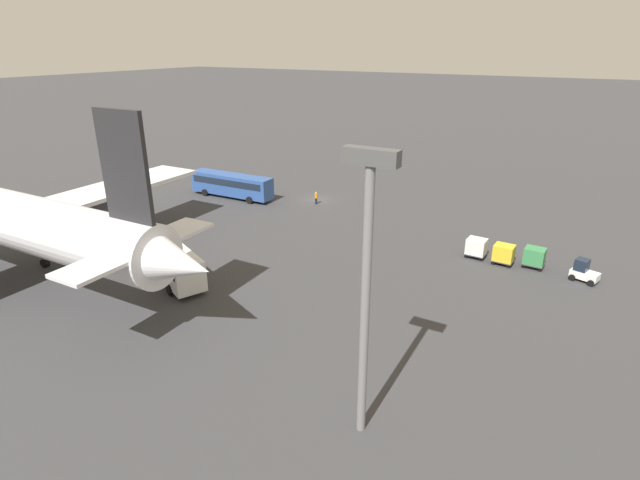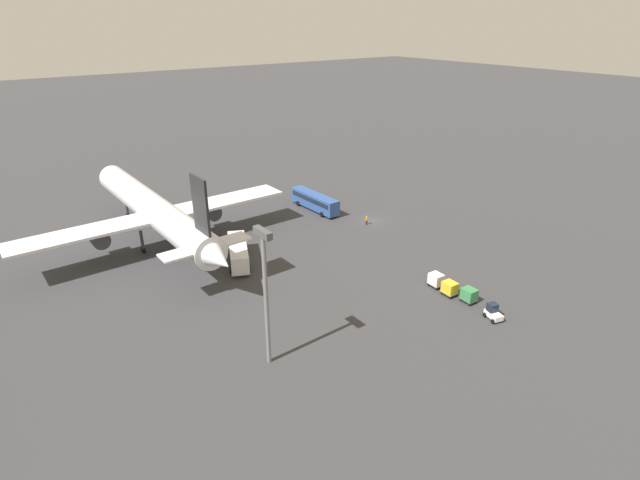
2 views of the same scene
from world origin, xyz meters
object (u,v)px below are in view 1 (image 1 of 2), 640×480
(baggage_tug, at_px, (584,271))
(cargo_cart_white, at_px, (476,247))
(shuttle_bus_far, at_px, (170,259))
(cargo_cart_yellow, at_px, (504,253))
(worker_person, at_px, (316,198))
(cargo_cart_green, at_px, (534,256))
(shuttle_bus_near, at_px, (232,184))

(baggage_tug, xyz_separation_m, cargo_cart_white, (10.09, -0.43, 0.25))
(shuttle_bus_far, height_order, cargo_cart_yellow, shuttle_bus_far)
(worker_person, distance_m, cargo_cart_green, 30.24)
(shuttle_bus_far, xyz_separation_m, cargo_cart_yellow, (-26.79, -18.95, -0.74))
(baggage_tug, height_order, cargo_cart_green, baggage_tug)
(cargo_cart_white, bearing_deg, worker_person, -17.78)
(worker_person, height_order, cargo_cart_white, cargo_cart_white)
(shuttle_bus_near, bearing_deg, cargo_cart_white, 171.69)
(shuttle_bus_near, bearing_deg, worker_person, -166.26)
(baggage_tug, distance_m, cargo_cart_green, 4.57)
(shuttle_bus_near, bearing_deg, baggage_tug, 172.66)
(cargo_cart_yellow, height_order, cargo_cart_white, same)
(cargo_cart_green, distance_m, cargo_cart_yellow, 2.88)
(cargo_cart_green, relative_size, cargo_cart_white, 1.00)
(baggage_tug, relative_size, cargo_cart_yellow, 1.28)
(shuttle_bus_near, height_order, cargo_cart_white, shuttle_bus_near)
(shuttle_bus_far, xyz_separation_m, cargo_cart_green, (-29.59, -19.64, -0.74))
(worker_person, bearing_deg, cargo_cart_yellow, 163.33)
(baggage_tug, bearing_deg, worker_person, 2.56)
(shuttle_bus_near, xyz_separation_m, baggage_tug, (-45.97, 4.76, -1.08))
(shuttle_bus_far, relative_size, cargo_cart_green, 5.30)
(shuttle_bus_near, bearing_deg, cargo_cart_yellow, 171.70)
(cargo_cart_yellow, bearing_deg, shuttle_bus_near, -6.87)
(shuttle_bus_far, xyz_separation_m, worker_person, (-0.24, -26.90, -1.06))
(worker_person, height_order, cargo_cart_yellow, cargo_cart_yellow)
(shuttle_bus_near, distance_m, shuttle_bus_far, 26.44)
(shuttle_bus_near, height_order, shuttle_bus_far, shuttle_bus_near)
(baggage_tug, bearing_deg, cargo_cart_green, 6.03)
(shuttle_bus_near, xyz_separation_m, cargo_cart_white, (-35.89, 4.33, -0.83))
(cargo_cart_yellow, relative_size, cargo_cart_white, 1.00)
(shuttle_bus_near, xyz_separation_m, cargo_cart_yellow, (-38.69, 4.66, -0.83))
(worker_person, xyz_separation_m, cargo_cart_yellow, (-26.55, 7.95, 0.32))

